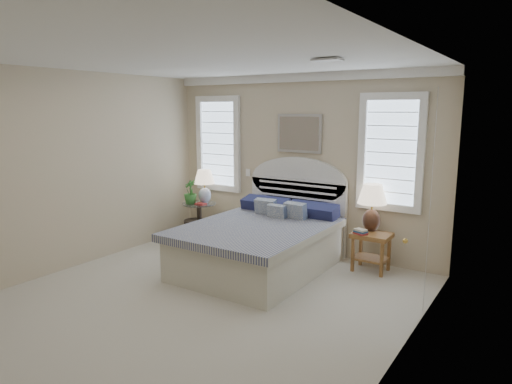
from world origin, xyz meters
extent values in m
cube|color=#BAB19E|center=(0.00, 0.00, 0.00)|extent=(4.50, 5.00, 0.01)
cube|color=white|center=(0.00, 0.00, 2.70)|extent=(4.50, 5.00, 0.01)
cube|color=beige|center=(0.00, 2.50, 1.35)|extent=(4.50, 0.02, 2.70)
cube|color=beige|center=(-2.25, 0.00, 1.35)|extent=(0.02, 5.00, 2.70)
cube|color=beige|center=(2.25, 0.00, 1.35)|extent=(0.02, 5.00, 2.70)
cube|color=white|center=(0.00, 2.46, 2.64)|extent=(4.50, 0.08, 0.12)
cube|color=#B2B2B2|center=(1.20, 0.80, 2.68)|extent=(0.30, 0.20, 0.02)
cube|color=white|center=(-0.95, 2.48, 1.15)|extent=(0.08, 0.01, 0.12)
cube|color=silver|center=(-1.55, 2.48, 1.60)|extent=(0.90, 0.06, 1.60)
cube|color=silver|center=(1.40, 2.48, 1.60)|extent=(0.90, 0.06, 1.60)
cube|color=silver|center=(0.00, 2.46, 1.82)|extent=(0.74, 0.04, 0.58)
cube|color=white|center=(2.23, 1.20, 1.20)|extent=(0.02, 1.80, 2.40)
cube|color=#BAB6A3|center=(0.00, 1.33, 0.28)|extent=(1.60, 2.10, 0.55)
cube|color=navy|center=(0.00, 1.28, 0.59)|extent=(1.72, 2.15, 0.10)
cube|color=silver|center=(0.00, 2.44, 0.55)|extent=(1.62, 0.08, 1.10)
cube|color=#1D204A|center=(-0.40, 2.16, 0.73)|extent=(0.75, 0.31, 0.23)
cube|color=#1D204A|center=(0.40, 2.16, 0.73)|extent=(0.75, 0.31, 0.23)
cube|color=#384D7E|center=(-0.25, 1.93, 0.71)|extent=(0.33, 0.20, 0.34)
cube|color=#384D7E|center=(0.25, 1.93, 0.71)|extent=(0.33, 0.20, 0.34)
cube|color=#384D7E|center=(0.00, 1.83, 0.69)|extent=(0.28, 0.14, 0.29)
cylinder|color=black|center=(-1.65, 2.05, 0.01)|extent=(0.32, 0.32, 0.03)
cylinder|color=black|center=(-1.65, 2.05, 0.30)|extent=(0.08, 0.08, 0.60)
cylinder|color=silver|center=(-1.65, 2.05, 0.62)|extent=(0.56, 0.56, 0.02)
cube|color=#9B6332|center=(1.30, 2.15, 0.50)|extent=(0.50, 0.40, 0.06)
cube|color=#9B6332|center=(1.30, 2.15, 0.18)|extent=(0.44, 0.34, 0.03)
cube|color=#9B6332|center=(1.10, 2.00, 0.23)|extent=(0.04, 0.04, 0.47)
cube|color=#9B6332|center=(1.10, 2.30, 0.23)|extent=(0.04, 0.04, 0.47)
cube|color=#9B6332|center=(1.50, 2.00, 0.23)|extent=(0.04, 0.04, 0.47)
cube|color=#9B6332|center=(1.50, 2.30, 0.23)|extent=(0.04, 0.04, 0.47)
cylinder|color=black|center=(-1.70, 2.00, 0.17)|extent=(0.44, 0.44, 0.34)
cylinder|color=white|center=(-1.59, 2.13, 0.64)|extent=(0.14, 0.14, 0.03)
ellipsoid|color=white|center=(-1.59, 2.13, 0.76)|extent=(0.26, 0.26, 0.26)
cylinder|color=gold|center=(-1.59, 2.13, 0.92)|extent=(0.04, 0.04, 0.10)
cylinder|color=black|center=(1.23, 2.30, 0.55)|extent=(0.15, 0.15, 0.03)
ellipsoid|color=black|center=(1.23, 2.30, 0.67)|extent=(0.28, 0.28, 0.31)
cylinder|color=gold|center=(1.23, 2.30, 0.86)|extent=(0.04, 0.04, 0.11)
imported|color=#2F6D2B|center=(-1.73, 1.93, 0.83)|extent=(0.28, 0.28, 0.40)
cube|color=#A52A29|center=(-1.55, 1.98, 0.64)|extent=(0.17, 0.13, 0.02)
cube|color=#A52A29|center=(1.19, 2.02, 0.54)|extent=(0.20, 0.17, 0.02)
cube|color=navy|center=(1.19, 2.02, 0.57)|extent=(0.19, 0.16, 0.02)
cube|color=beige|center=(1.19, 2.02, 0.59)|extent=(0.18, 0.15, 0.02)
camera|label=1|loc=(3.26, -3.68, 2.17)|focal=32.00mm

